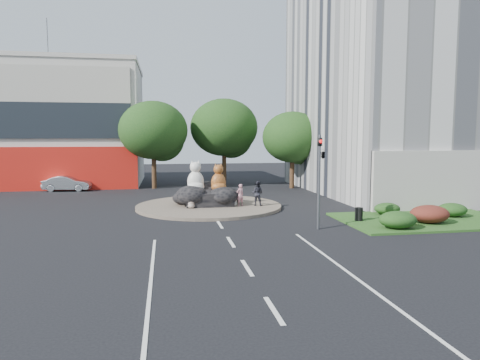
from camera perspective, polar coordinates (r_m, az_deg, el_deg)
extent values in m
plane|color=black|center=(20.09, -1.23, -8.29)|extent=(120.00, 120.00, 0.00)
cylinder|color=brown|center=(29.80, -4.16, -3.49)|extent=(10.00, 10.00, 0.20)
cube|color=beige|center=(49.62, -27.80, 6.38)|extent=(25.00, 12.00, 12.00)
cube|color=beige|center=(50.15, -28.14, 13.47)|extent=(25.20, 12.20, 0.40)
cylinder|color=#595B60|center=(51.70, -24.28, 16.42)|extent=(0.10, 0.10, 5.00)
cube|color=#1A4416|center=(27.25, 23.61, -4.92)|extent=(10.00, 6.00, 0.12)
cylinder|color=#382314|center=(41.39, -11.39, 1.46)|extent=(0.44, 0.44, 3.74)
ellipsoid|color=#103312|center=(41.29, -11.49, 6.52)|extent=(6.46, 6.46, 5.49)
sphere|color=#103312|center=(41.77, -10.35, 5.37)|extent=(4.25, 4.25, 4.25)
sphere|color=#103312|center=(41.01, -12.47, 5.68)|extent=(3.74, 3.74, 3.74)
cylinder|color=#382314|center=(43.77, -2.13, 1.94)|extent=(0.44, 0.44, 3.96)
ellipsoid|color=#103312|center=(43.69, -2.15, 7.01)|extent=(6.84, 6.84, 5.81)
sphere|color=#103312|center=(44.29, -1.20, 5.83)|extent=(4.50, 4.50, 4.50)
sphere|color=#103312|center=(43.29, -3.01, 6.18)|extent=(3.96, 3.96, 3.96)
cylinder|color=#382314|center=(41.17, 6.95, 1.20)|extent=(0.44, 0.44, 3.30)
ellipsoid|color=#103312|center=(41.05, 7.00, 5.69)|extent=(5.70, 5.70, 4.84)
sphere|color=#103312|center=(41.77, 7.84, 4.65)|extent=(3.75, 3.75, 3.75)
sphere|color=#103312|center=(40.56, 6.17, 4.96)|extent=(3.30, 3.30, 3.30)
ellipsoid|color=#103312|center=(23.92, 20.29, -4.98)|extent=(2.00, 1.60, 0.90)
ellipsoid|color=#4F2015|center=(26.06, 23.95, -4.16)|extent=(2.20, 1.76, 0.99)
ellipsoid|color=#103312|center=(28.72, 26.43, -3.57)|extent=(1.80, 1.44, 0.81)
ellipsoid|color=#103312|center=(27.92, 19.03, -3.63)|extent=(1.60, 1.28, 0.72)
cylinder|color=#595B60|center=(22.83, 10.48, -0.32)|extent=(0.14, 0.14, 5.00)
imported|color=black|center=(22.72, 10.56, 3.95)|extent=(0.21, 0.26, 1.30)
imported|color=black|center=(22.79, 11.02, 3.44)|extent=(0.26, 1.24, 0.50)
sphere|color=red|center=(22.54, 10.74, 5.08)|extent=(0.18, 0.18, 0.18)
cylinder|color=#595B60|center=(31.60, 20.40, 3.80)|extent=(0.18, 0.18, 8.00)
cylinder|color=#595B60|center=(31.26, 19.05, 11.17)|extent=(2.00, 0.12, 0.12)
cube|color=silver|center=(30.78, 17.38, 11.12)|extent=(0.50, 0.22, 0.12)
imported|color=#C8818D|center=(29.07, 0.02, -2.01)|extent=(0.65, 0.57, 1.50)
imported|color=black|center=(29.26, 2.33, -1.78)|extent=(1.03, 0.96, 1.70)
imported|color=#A7ABAF|center=(41.82, -22.05, -0.44)|extent=(4.25, 1.77, 1.37)
cylinder|color=black|center=(25.41, 15.56, -4.39)|extent=(0.57, 0.57, 0.75)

